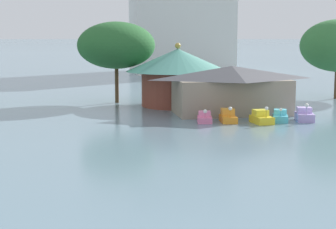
{
  "coord_description": "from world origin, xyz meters",
  "views": [
    {
      "loc": [
        -3.8,
        -14.0,
        8.6
      ],
      "look_at": [
        2.63,
        22.99,
        3.05
      ],
      "focal_mm": 58.17,
      "sensor_mm": 36.0,
      "label": 1
    }
  ],
  "objects_px": {
    "pedal_boat_cyan": "(280,117)",
    "shoreline_tree_mid": "(116,45)",
    "pedal_boat_pink": "(205,118)",
    "green_roof_pavilion": "(178,72)",
    "boathouse": "(231,89)",
    "background_building_block": "(180,10)",
    "pedal_boat_yellow": "(261,118)",
    "pedal_boat_orange": "(228,117)",
    "pedal_boat_lavender": "(304,115)"
  },
  "relations": [
    {
      "from": "pedal_boat_yellow",
      "to": "background_building_block",
      "type": "bearing_deg",
      "value": 170.16
    },
    {
      "from": "pedal_boat_yellow",
      "to": "background_building_block",
      "type": "relative_size",
      "value": 0.1
    },
    {
      "from": "pedal_boat_orange",
      "to": "pedal_boat_yellow",
      "type": "bearing_deg",
      "value": 74.23
    },
    {
      "from": "green_roof_pavilion",
      "to": "background_building_block",
      "type": "relative_size",
      "value": 0.44
    },
    {
      "from": "pedal_boat_cyan",
      "to": "pedal_boat_lavender",
      "type": "xyz_separation_m",
      "value": [
        2.6,
        0.07,
        0.07
      ]
    },
    {
      "from": "pedal_boat_yellow",
      "to": "background_building_block",
      "type": "distance_m",
      "value": 73.27
    },
    {
      "from": "shoreline_tree_mid",
      "to": "background_building_block",
      "type": "bearing_deg",
      "value": 70.66
    },
    {
      "from": "pedal_boat_cyan",
      "to": "green_roof_pavilion",
      "type": "relative_size",
      "value": 0.22
    },
    {
      "from": "pedal_boat_orange",
      "to": "boathouse",
      "type": "height_order",
      "value": "boathouse"
    },
    {
      "from": "pedal_boat_yellow",
      "to": "green_roof_pavilion",
      "type": "height_order",
      "value": "green_roof_pavilion"
    },
    {
      "from": "pedal_boat_pink",
      "to": "boathouse",
      "type": "height_order",
      "value": "boathouse"
    },
    {
      "from": "pedal_boat_pink",
      "to": "pedal_boat_lavender",
      "type": "relative_size",
      "value": 0.83
    },
    {
      "from": "boathouse",
      "to": "shoreline_tree_mid",
      "type": "xyz_separation_m",
      "value": [
        -11.5,
        12.01,
        4.51
      ]
    },
    {
      "from": "boathouse",
      "to": "shoreline_tree_mid",
      "type": "height_order",
      "value": "shoreline_tree_mid"
    },
    {
      "from": "pedal_boat_pink",
      "to": "background_building_block",
      "type": "distance_m",
      "value": 72.45
    },
    {
      "from": "pedal_boat_lavender",
      "to": "background_building_block",
      "type": "xyz_separation_m",
      "value": [
        1.28,
        71.07,
        13.44
      ]
    },
    {
      "from": "pedal_boat_yellow",
      "to": "shoreline_tree_mid",
      "type": "distance_m",
      "value": 23.5
    },
    {
      "from": "green_roof_pavilion",
      "to": "shoreline_tree_mid",
      "type": "bearing_deg",
      "value": 148.49
    },
    {
      "from": "green_roof_pavilion",
      "to": "background_building_block",
      "type": "distance_m",
      "value": 59.41
    },
    {
      "from": "pedal_boat_cyan",
      "to": "pedal_boat_pink",
      "type": "bearing_deg",
      "value": -78.17
    },
    {
      "from": "pedal_boat_orange",
      "to": "background_building_block",
      "type": "distance_m",
      "value": 72.4
    },
    {
      "from": "pedal_boat_orange",
      "to": "pedal_boat_pink",
      "type": "bearing_deg",
      "value": -91.25
    },
    {
      "from": "pedal_boat_pink",
      "to": "pedal_boat_orange",
      "type": "bearing_deg",
      "value": 93.29
    },
    {
      "from": "pedal_boat_yellow",
      "to": "shoreline_tree_mid",
      "type": "relative_size",
      "value": 0.26
    },
    {
      "from": "pedal_boat_orange",
      "to": "green_roof_pavilion",
      "type": "distance_m",
      "value": 13.85
    },
    {
      "from": "pedal_boat_yellow",
      "to": "green_roof_pavilion",
      "type": "relative_size",
      "value": 0.22
    },
    {
      "from": "pedal_boat_cyan",
      "to": "shoreline_tree_mid",
      "type": "relative_size",
      "value": 0.27
    },
    {
      "from": "boathouse",
      "to": "background_building_block",
      "type": "bearing_deg",
      "value": 83.74
    },
    {
      "from": "boathouse",
      "to": "background_building_block",
      "type": "distance_m",
      "value": 66.46
    },
    {
      "from": "pedal_boat_pink",
      "to": "green_roof_pavilion",
      "type": "relative_size",
      "value": 0.2
    },
    {
      "from": "boathouse",
      "to": "green_roof_pavilion",
      "type": "bearing_deg",
      "value": 120.1
    },
    {
      "from": "pedal_boat_pink",
      "to": "pedal_boat_lavender",
      "type": "bearing_deg",
      "value": 96.09
    },
    {
      "from": "pedal_boat_yellow",
      "to": "pedal_boat_cyan",
      "type": "xyz_separation_m",
      "value": [
        2.17,
        0.63,
        -0.04
      ]
    },
    {
      "from": "pedal_boat_yellow",
      "to": "pedal_boat_cyan",
      "type": "height_order",
      "value": "pedal_boat_yellow"
    },
    {
      "from": "background_building_block",
      "to": "pedal_boat_pink",
      "type": "bearing_deg",
      "value": -99.2
    },
    {
      "from": "pedal_boat_pink",
      "to": "pedal_boat_yellow",
      "type": "bearing_deg",
      "value": 84.83
    },
    {
      "from": "pedal_boat_cyan",
      "to": "shoreline_tree_mid",
      "type": "bearing_deg",
      "value": -122.11
    },
    {
      "from": "pedal_boat_orange",
      "to": "pedal_boat_lavender",
      "type": "xyz_separation_m",
      "value": [
        7.78,
        -0.52,
        0.02
      ]
    },
    {
      "from": "pedal_boat_orange",
      "to": "pedal_boat_yellow",
      "type": "height_order",
      "value": "pedal_boat_yellow"
    },
    {
      "from": "pedal_boat_yellow",
      "to": "green_roof_pavilion",
      "type": "xyz_separation_m",
      "value": [
        -5.56,
        14.37,
        3.52
      ]
    },
    {
      "from": "pedal_boat_yellow",
      "to": "boathouse",
      "type": "distance_m",
      "value": 7.1
    },
    {
      "from": "pedal_boat_pink",
      "to": "shoreline_tree_mid",
      "type": "relative_size",
      "value": 0.24
    },
    {
      "from": "green_roof_pavilion",
      "to": "pedal_boat_orange",
      "type": "bearing_deg",
      "value": -79.03
    },
    {
      "from": "pedal_boat_orange",
      "to": "shoreline_tree_mid",
      "type": "bearing_deg",
      "value": -145.03
    },
    {
      "from": "pedal_boat_yellow",
      "to": "background_building_block",
      "type": "height_order",
      "value": "background_building_block"
    },
    {
      "from": "pedal_boat_yellow",
      "to": "green_roof_pavilion",
      "type": "distance_m",
      "value": 15.8
    },
    {
      "from": "pedal_boat_orange",
      "to": "pedal_boat_lavender",
      "type": "bearing_deg",
      "value": 92.39
    },
    {
      "from": "pedal_boat_pink",
      "to": "shoreline_tree_mid",
      "type": "height_order",
      "value": "shoreline_tree_mid"
    },
    {
      "from": "pedal_boat_pink",
      "to": "pedal_boat_cyan",
      "type": "xyz_separation_m",
      "value": [
        7.49,
        -0.89,
        0.04
      ]
    },
    {
      "from": "pedal_boat_lavender",
      "to": "boathouse",
      "type": "height_order",
      "value": "boathouse"
    }
  ]
}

